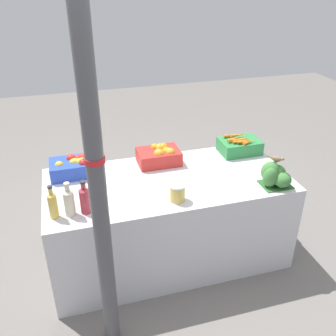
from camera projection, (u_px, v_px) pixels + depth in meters
The scene contains 12 objects.
ground_plane at pixel (168, 254), 3.26m from camera, with size 10.00×10.00×0.00m, color slate.
market_table at pixel (168, 219), 3.07m from camera, with size 1.88×0.88×0.75m, color silver.
support_pole at pixel (95, 167), 1.91m from camera, with size 0.11×0.11×2.61m.
apple_crate at pixel (74, 166), 2.93m from camera, with size 0.34×0.24×0.15m.
orange_crate at pixel (159, 155), 3.10m from camera, with size 0.34×0.24×0.16m.
carrot_crate at pixel (240, 146), 3.28m from camera, with size 0.34×0.24×0.16m.
broccoli_pile at pixel (274, 175), 2.77m from camera, with size 0.23×0.20×0.19m.
juice_bottle_golden at pixel (53, 204), 2.41m from camera, with size 0.06×0.06×0.24m.
juice_bottle_cloudy at pixel (69, 202), 2.44m from camera, with size 0.07×0.07×0.25m.
juice_bottle_ruby at pixel (85, 199), 2.46m from camera, with size 0.07×0.07×0.24m.
pickle_jar at pixel (177, 192), 2.61m from camera, with size 0.11×0.11×0.13m.
sparrow_bird at pixel (277, 159), 2.73m from camera, with size 0.10×0.11×0.05m.
Camera 1 is at (-0.69, -2.40, 2.22)m, focal length 40.00 mm.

